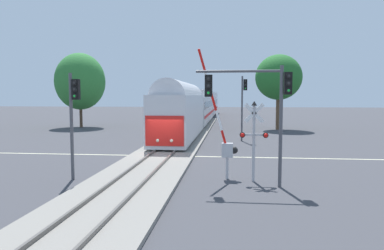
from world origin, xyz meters
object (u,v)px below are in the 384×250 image
at_px(crossing_gate_near, 225,138).
at_px(oak_far_right, 279,77).
at_px(commuter_train, 200,105).
at_px(traffic_signal_median, 74,109).
at_px(crossing_signal_mast, 254,133).
at_px(traffic_signal_far_side, 244,98).
at_px(traffic_signal_near_right, 257,96).
at_px(pine_left_background, 80,81).

distance_m(crossing_gate_near, oak_far_right, 28.36).
bearing_deg(commuter_train, traffic_signal_median, -94.56).
distance_m(crossing_gate_near, crossing_signal_mast, 1.52).
height_order(traffic_signal_far_side, traffic_signal_median, traffic_signal_far_side).
distance_m(traffic_signal_median, traffic_signal_near_right, 8.85).
relative_size(traffic_signal_far_side, pine_left_background, 0.61).
height_order(crossing_gate_near, traffic_signal_median, crossing_gate_near).
bearing_deg(traffic_signal_near_right, crossing_gate_near, 134.85).
height_order(traffic_signal_far_side, traffic_signal_near_right, traffic_signal_far_side).
relative_size(crossing_signal_mast, traffic_signal_median, 0.74).
height_order(commuter_train, oak_far_right, oak_far_right).
relative_size(crossing_gate_near, crossing_signal_mast, 1.65).
relative_size(traffic_signal_near_right, pine_left_background, 0.57).
height_order(traffic_signal_far_side, oak_far_right, oak_far_right).
xyz_separation_m(crossing_gate_near, traffic_signal_near_right, (1.45, -1.46, 2.10)).
distance_m(crossing_signal_mast, oak_far_right, 28.50).
relative_size(traffic_signal_far_side, oak_far_right, 0.65).
height_order(crossing_signal_mast, traffic_signal_median, traffic_signal_median).
xyz_separation_m(crossing_signal_mast, traffic_signal_far_side, (0.07, 15.79, 1.59)).
xyz_separation_m(traffic_signal_far_side, pine_left_background, (-20.81, 12.53, 2.06)).
relative_size(crossing_signal_mast, pine_left_background, 0.40).
bearing_deg(crossing_gate_near, traffic_signal_median, -172.32).
xyz_separation_m(commuter_train, crossing_gate_near, (4.32, -37.15, -0.69)).
distance_m(traffic_signal_far_side, traffic_signal_near_right, 16.77).
bearing_deg(traffic_signal_near_right, traffic_signal_median, 176.98).
bearing_deg(traffic_signal_far_side, commuter_train, 104.88).
relative_size(traffic_signal_median, pine_left_background, 0.54).
distance_m(traffic_signal_median, oak_far_right, 31.52).
height_order(crossing_gate_near, oak_far_right, oak_far_right).
bearing_deg(oak_far_right, traffic_signal_median, -115.50).
relative_size(crossing_gate_near, pine_left_background, 0.66).
bearing_deg(commuter_train, oak_far_right, -43.11).
xyz_separation_m(crossing_signal_mast, traffic_signal_near_right, (0.05, -0.98, 1.75)).
relative_size(commuter_train, crossing_gate_near, 9.93).
relative_size(crossing_gate_near, oak_far_right, 0.70).
relative_size(crossing_signal_mast, traffic_signal_far_side, 0.66).
bearing_deg(traffic_signal_near_right, oak_far_right, 80.74).
xyz_separation_m(crossing_signal_mast, pine_left_background, (-20.74, 28.32, 3.65)).
height_order(commuter_train, traffic_signal_near_right, traffic_signal_near_right).
height_order(commuter_train, traffic_signal_median, commuter_train).
height_order(commuter_train, crossing_signal_mast, commuter_train).
relative_size(traffic_signal_median, oak_far_right, 0.57).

